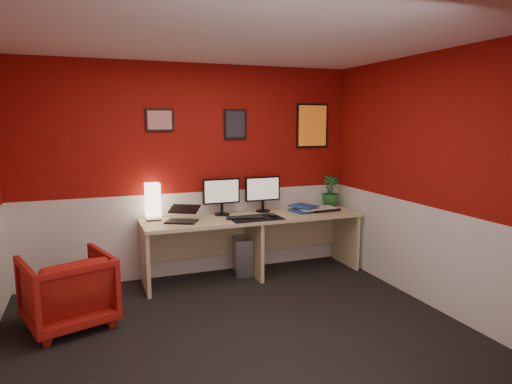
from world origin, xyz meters
name	(u,v)px	position (x,y,z in m)	size (l,w,h in m)	color
ground	(240,336)	(0.00, 0.00, 0.00)	(4.00, 3.50, 0.01)	black
ceiling	(239,35)	(0.00, 0.00, 2.50)	(4.00, 3.50, 0.01)	white
wall_back	(192,171)	(0.00, 1.75, 1.25)	(4.00, 0.01, 2.50)	maroon
wall_front	(361,250)	(0.00, -1.75, 1.25)	(4.00, 0.01, 2.50)	maroon
wall_right	(433,182)	(2.00, 0.00, 1.25)	(0.01, 3.50, 2.50)	maroon
wainscot_back	(194,233)	(0.00, 1.75, 0.50)	(4.00, 0.01, 1.00)	silver
wainscot_right	(428,256)	(2.00, 0.00, 0.50)	(0.01, 3.50, 1.00)	silver
desk	(254,246)	(0.65, 1.41, 0.36)	(2.60, 0.65, 0.73)	#CAB582
shoji_lamp	(153,203)	(-0.49, 1.61, 0.93)	(0.16, 0.16, 0.40)	#FFE5B2
laptop	(181,212)	(-0.21, 1.38, 0.84)	(0.33, 0.23, 0.22)	black
monitor_left	(222,191)	(0.32, 1.60, 1.02)	(0.45, 0.06, 0.58)	black
monitor_right	(263,188)	(0.85, 1.61, 1.02)	(0.45, 0.06, 0.58)	black
desk_mat	(256,218)	(0.62, 1.28, 0.73)	(0.60, 0.38, 0.01)	black
keyboard	(245,217)	(0.50, 1.31, 0.74)	(0.42, 0.14, 0.02)	black
mouse	(273,216)	(0.83, 1.25, 0.75)	(0.06, 0.10, 0.03)	black
book_bottom	(294,212)	(1.18, 1.40, 0.74)	(0.21, 0.28, 0.03)	#214797
book_middle	(299,209)	(1.23, 1.41, 0.77)	(0.20, 0.27, 0.02)	silver
book_top	(298,208)	(1.21, 1.39, 0.79)	(0.23, 0.31, 0.03)	#214797
zen_tray	(323,209)	(1.58, 1.41, 0.74)	(0.35, 0.25, 0.03)	black
potted_plant	(331,191)	(1.80, 1.62, 0.94)	(0.23, 0.23, 0.41)	#19591E
pc_tower	(242,254)	(0.55, 1.57, 0.23)	(0.20, 0.45, 0.45)	#99999E
armchair	(68,290)	(-1.39, 0.75, 0.33)	(0.71, 0.73, 0.66)	#A41911
art_left	(160,120)	(-0.37, 1.74, 1.85)	(0.32, 0.02, 0.26)	red
art_center	(235,124)	(0.53, 1.74, 1.80)	(0.28, 0.02, 0.36)	black
art_right	(312,126)	(1.57, 1.74, 1.78)	(0.44, 0.02, 0.56)	orange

